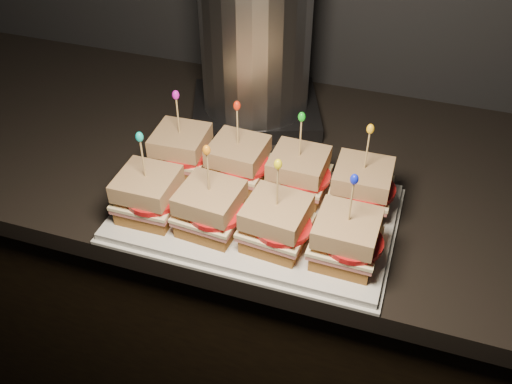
% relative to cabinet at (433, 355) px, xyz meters
% --- Properties ---
extents(cabinet, '(2.61, 0.61, 0.88)m').
position_rel_cabinet_xyz_m(cabinet, '(0.00, 0.00, 0.00)').
color(cabinet, black).
rests_on(cabinet, ground).
extents(granite_slab, '(2.65, 0.65, 0.04)m').
position_rel_cabinet_xyz_m(granite_slab, '(0.00, 0.00, 0.46)').
color(granite_slab, black).
rests_on(granite_slab, cabinet).
extents(platter, '(0.45, 0.28, 0.02)m').
position_rel_cabinet_xyz_m(platter, '(-0.37, -0.18, 0.49)').
color(platter, silver).
rests_on(platter, granite_slab).
extents(platter_rim, '(0.47, 0.29, 0.01)m').
position_rel_cabinet_xyz_m(platter_rim, '(-0.37, -0.18, 0.48)').
color(platter_rim, silver).
rests_on(platter_rim, granite_slab).
extents(sandwich_0_bread_bot, '(0.09, 0.09, 0.02)m').
position_rel_cabinet_xyz_m(sandwich_0_bread_bot, '(-0.54, -0.11, 0.51)').
color(sandwich_0_bread_bot, brown).
rests_on(sandwich_0_bread_bot, platter).
extents(sandwich_0_ham, '(0.10, 0.10, 0.01)m').
position_rel_cabinet_xyz_m(sandwich_0_ham, '(-0.54, -0.11, 0.52)').
color(sandwich_0_ham, '#C0615E').
rests_on(sandwich_0_ham, sandwich_0_bread_bot).
extents(sandwich_0_cheese, '(0.10, 0.10, 0.01)m').
position_rel_cabinet_xyz_m(sandwich_0_cheese, '(-0.54, -0.11, 0.53)').
color(sandwich_0_cheese, '#FFEEB1').
rests_on(sandwich_0_cheese, sandwich_0_ham).
extents(sandwich_0_tomato, '(0.09, 0.09, 0.01)m').
position_rel_cabinet_xyz_m(sandwich_0_tomato, '(-0.52, -0.12, 0.54)').
color(sandwich_0_tomato, red).
rests_on(sandwich_0_tomato, sandwich_0_cheese).
extents(sandwich_0_bread_top, '(0.10, 0.10, 0.03)m').
position_rel_cabinet_xyz_m(sandwich_0_bread_top, '(-0.54, -0.11, 0.56)').
color(sandwich_0_bread_top, '#6A350D').
rests_on(sandwich_0_bread_top, sandwich_0_tomato).
extents(sandwich_0_pick, '(0.00, 0.00, 0.09)m').
position_rel_cabinet_xyz_m(sandwich_0_pick, '(-0.54, -0.11, 0.60)').
color(sandwich_0_pick, tan).
rests_on(sandwich_0_pick, sandwich_0_bread_top).
extents(sandwich_0_frill, '(0.01, 0.01, 0.02)m').
position_rel_cabinet_xyz_m(sandwich_0_frill, '(-0.54, -0.11, 0.65)').
color(sandwich_0_frill, '#D315BE').
rests_on(sandwich_0_frill, sandwich_0_pick).
extents(sandwich_1_bread_bot, '(0.09, 0.09, 0.02)m').
position_rel_cabinet_xyz_m(sandwich_1_bread_bot, '(-0.43, -0.11, 0.51)').
color(sandwich_1_bread_bot, brown).
rests_on(sandwich_1_bread_bot, platter).
extents(sandwich_1_ham, '(0.10, 0.10, 0.01)m').
position_rel_cabinet_xyz_m(sandwich_1_ham, '(-0.43, -0.11, 0.52)').
color(sandwich_1_ham, '#C0615E').
rests_on(sandwich_1_ham, sandwich_1_bread_bot).
extents(sandwich_1_cheese, '(0.11, 0.10, 0.01)m').
position_rel_cabinet_xyz_m(sandwich_1_cheese, '(-0.43, -0.11, 0.53)').
color(sandwich_1_cheese, '#FFEEB1').
rests_on(sandwich_1_cheese, sandwich_1_ham).
extents(sandwich_1_tomato, '(0.09, 0.09, 0.01)m').
position_rel_cabinet_xyz_m(sandwich_1_tomato, '(-0.42, -0.12, 0.54)').
color(sandwich_1_tomato, red).
rests_on(sandwich_1_tomato, sandwich_1_cheese).
extents(sandwich_1_bread_top, '(0.10, 0.10, 0.03)m').
position_rel_cabinet_xyz_m(sandwich_1_bread_top, '(-0.43, -0.11, 0.56)').
color(sandwich_1_bread_top, '#6A350D').
rests_on(sandwich_1_bread_top, sandwich_1_tomato).
extents(sandwich_1_pick, '(0.00, 0.00, 0.09)m').
position_rel_cabinet_xyz_m(sandwich_1_pick, '(-0.43, -0.11, 0.60)').
color(sandwich_1_pick, tan).
rests_on(sandwich_1_pick, sandwich_1_bread_top).
extents(sandwich_1_frill, '(0.01, 0.01, 0.02)m').
position_rel_cabinet_xyz_m(sandwich_1_frill, '(-0.43, -0.11, 0.65)').
color(sandwich_1_frill, red).
rests_on(sandwich_1_frill, sandwich_1_pick).
extents(sandwich_2_bread_bot, '(0.09, 0.09, 0.02)m').
position_rel_cabinet_xyz_m(sandwich_2_bread_bot, '(-0.32, -0.11, 0.51)').
color(sandwich_2_bread_bot, brown).
rests_on(sandwich_2_bread_bot, platter).
extents(sandwich_2_ham, '(0.10, 0.10, 0.01)m').
position_rel_cabinet_xyz_m(sandwich_2_ham, '(-0.32, -0.11, 0.52)').
color(sandwich_2_ham, '#C0615E').
rests_on(sandwich_2_ham, sandwich_2_bread_bot).
extents(sandwich_2_cheese, '(0.10, 0.10, 0.01)m').
position_rel_cabinet_xyz_m(sandwich_2_cheese, '(-0.32, -0.11, 0.53)').
color(sandwich_2_cheese, '#FFEEB1').
rests_on(sandwich_2_cheese, sandwich_2_ham).
extents(sandwich_2_tomato, '(0.09, 0.09, 0.01)m').
position_rel_cabinet_xyz_m(sandwich_2_tomato, '(-0.31, -0.12, 0.54)').
color(sandwich_2_tomato, red).
rests_on(sandwich_2_tomato, sandwich_2_cheese).
extents(sandwich_2_bread_top, '(0.09, 0.09, 0.03)m').
position_rel_cabinet_xyz_m(sandwich_2_bread_top, '(-0.32, -0.11, 0.56)').
color(sandwich_2_bread_top, '#6A350D').
rests_on(sandwich_2_bread_top, sandwich_2_tomato).
extents(sandwich_2_pick, '(0.00, 0.00, 0.09)m').
position_rel_cabinet_xyz_m(sandwich_2_pick, '(-0.32, -0.11, 0.60)').
color(sandwich_2_pick, tan).
rests_on(sandwich_2_pick, sandwich_2_bread_top).
extents(sandwich_2_frill, '(0.01, 0.01, 0.02)m').
position_rel_cabinet_xyz_m(sandwich_2_frill, '(-0.32, -0.11, 0.65)').
color(sandwich_2_frill, '#11B01C').
rests_on(sandwich_2_frill, sandwich_2_pick).
extents(sandwich_3_bread_bot, '(0.09, 0.09, 0.02)m').
position_rel_cabinet_xyz_m(sandwich_3_bread_bot, '(-0.21, -0.11, 0.51)').
color(sandwich_3_bread_bot, brown).
rests_on(sandwich_3_bread_bot, platter).
extents(sandwich_3_ham, '(0.10, 0.10, 0.01)m').
position_rel_cabinet_xyz_m(sandwich_3_ham, '(-0.21, -0.11, 0.52)').
color(sandwich_3_ham, '#C0615E').
rests_on(sandwich_3_ham, sandwich_3_bread_bot).
extents(sandwich_3_cheese, '(0.10, 0.10, 0.01)m').
position_rel_cabinet_xyz_m(sandwich_3_cheese, '(-0.21, -0.11, 0.53)').
color(sandwich_3_cheese, '#FFEEB1').
rests_on(sandwich_3_cheese, sandwich_3_ham).
extents(sandwich_3_tomato, '(0.09, 0.09, 0.01)m').
position_rel_cabinet_xyz_m(sandwich_3_tomato, '(-0.20, -0.12, 0.54)').
color(sandwich_3_tomato, red).
rests_on(sandwich_3_tomato, sandwich_3_cheese).
extents(sandwich_3_bread_top, '(0.09, 0.09, 0.03)m').
position_rel_cabinet_xyz_m(sandwich_3_bread_top, '(-0.21, -0.11, 0.56)').
color(sandwich_3_bread_top, '#6A350D').
rests_on(sandwich_3_bread_top, sandwich_3_tomato).
extents(sandwich_3_pick, '(0.00, 0.00, 0.09)m').
position_rel_cabinet_xyz_m(sandwich_3_pick, '(-0.21, -0.11, 0.60)').
color(sandwich_3_pick, tan).
rests_on(sandwich_3_pick, sandwich_3_bread_top).
extents(sandwich_3_frill, '(0.01, 0.01, 0.02)m').
position_rel_cabinet_xyz_m(sandwich_3_frill, '(-0.21, -0.11, 0.65)').
color(sandwich_3_frill, '#F6AE16').
rests_on(sandwich_3_frill, sandwich_3_pick).
extents(sandwich_4_bread_bot, '(0.09, 0.09, 0.02)m').
position_rel_cabinet_xyz_m(sandwich_4_bread_bot, '(-0.54, -0.24, 0.51)').
color(sandwich_4_bread_bot, brown).
rests_on(sandwich_4_bread_bot, platter).
extents(sandwich_4_ham, '(0.10, 0.10, 0.01)m').
position_rel_cabinet_xyz_m(sandwich_4_ham, '(-0.54, -0.24, 0.52)').
color(sandwich_4_ham, '#C0615E').
rests_on(sandwich_4_ham, sandwich_4_bread_bot).
extents(sandwich_4_cheese, '(0.10, 0.10, 0.01)m').
position_rel_cabinet_xyz_m(sandwich_4_cheese, '(-0.54, -0.24, 0.53)').
color(sandwich_4_cheese, '#FFEEB1').
rests_on(sandwich_4_cheese, sandwich_4_ham).
extents(sandwich_4_tomato, '(0.09, 0.09, 0.01)m').
position_rel_cabinet_xyz_m(sandwich_4_tomato, '(-0.52, -0.25, 0.54)').
color(sandwich_4_tomato, red).
rests_on(sandwich_4_tomato, sandwich_4_cheese).
extents(sandwich_4_bread_top, '(0.09, 0.09, 0.03)m').
position_rel_cabinet_xyz_m(sandwich_4_bread_top, '(-0.54, -0.24, 0.56)').
color(sandwich_4_bread_top, '#6A350D').
rests_on(sandwich_4_bread_top, sandwich_4_tomato).
extents(sandwich_4_pick, '(0.00, 0.00, 0.09)m').
position_rel_cabinet_xyz_m(sandwich_4_pick, '(-0.54, -0.24, 0.60)').
color(sandwich_4_pick, tan).
rests_on(sandwich_4_pick, sandwich_4_bread_top).
extents(sandwich_4_frill, '(0.01, 0.01, 0.02)m').
position_rel_cabinet_xyz_m(sandwich_4_frill, '(-0.54, -0.24, 0.65)').
color(sandwich_4_frill, '#0CB4A5').
rests_on(sandwich_4_frill, sandwich_4_pick).
extents(sandwich_5_bread_bot, '(0.10, 0.10, 0.02)m').
position_rel_cabinet_xyz_m(sandwich_5_bread_bot, '(-0.43, -0.24, 0.51)').
color(sandwich_5_bread_bot, brown).
rests_on(sandwich_5_bread_bot, platter).
extents(sandwich_5_ham, '(0.11, 0.10, 0.01)m').
position_rel_cabinet_xyz_m(sandwich_5_ham, '(-0.43, -0.24, 0.52)').
color(sandwich_5_ham, '#C0615E').
rests_on(sandwich_5_ham, sandwich_5_bread_bot).
extents(sandwich_5_cheese, '(0.11, 0.10, 0.01)m').
position_rel_cabinet_xyz_m(sandwich_5_cheese, '(-0.43, -0.24, 0.53)').
color(sandwich_5_cheese, '#FFEEB1').
rests_on(sandwich_5_cheese, sandwich_5_ham).
extents(sandwich_5_tomato, '(0.09, 0.09, 0.01)m').
position_rel_cabinet_xyz_m(sandwich_5_tomato, '(-0.42, -0.25, 0.54)').
color(sandwich_5_tomato, red).
rests_on(sandwich_5_tomato, sandwich_5_cheese).
extents(sandwich_5_bread_top, '(0.10, 0.10, 0.03)m').
position_rel_cabinet_xyz_m(sandwich_5_bread_top, '(-0.43, -0.24, 0.56)').
color(sandwich_5_bread_top, '#6A350D').
rests_on(sandwich_5_bread_top, sandwich_5_tomato).
extents(sandwich_5_pick, '(0.00, 0.00, 0.09)m').
position_rel_cabinet_xyz_m(sandwich_5_pick, '(-0.43, -0.24, 0.60)').
color(sandwich_5_pick, tan).
rests_on(sandwich_5_pick, sandwich_5_bread_top).
extents(sandwich_5_frill, '(0.01, 0.01, 0.02)m').
position_rel_cabinet_xyz_m(sandwich_5_frill, '(-0.43, -0.24, 0.65)').
color(sandwich_5_frill, orange).
rests_on(sandwich_5_frill, sandwich_5_pick).
extents(sandwich_6_bread_bot, '(0.10, 0.10, 0.02)m').
position_rel_cabinet_xyz_m(sandwich_6_bread_bot, '(-0.32, -0.24, 0.51)').
color(sandwich_6_bread_bot, brown).
rests_on(sandwich_6_bread_bot, platter).
extents(sandwich_6_ham, '(0.11, 0.10, 0.01)m').
position_rel_cabinet_xyz_m(sandwich_6_ham, '(-0.32, -0.24, 0.52)').
color(sandwich_6_ham, '#C0615E').
rests_on(sandwich_6_ham, sandwich_6_bread_bot).
extents(sandwich_6_cheese, '(0.11, 0.10, 0.01)m').
position_rel_cabinet_xyz_m(sandwich_6_cheese, '(-0.32, -0.24, 0.53)').
color(sandwich_6_cheese, '#FFEEB1').
rests_on(sandwich_6_cheese, sandwich_6_ham).
extents(sandwich_6_tomato, '(0.09, 0.09, 0.01)m').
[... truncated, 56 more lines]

